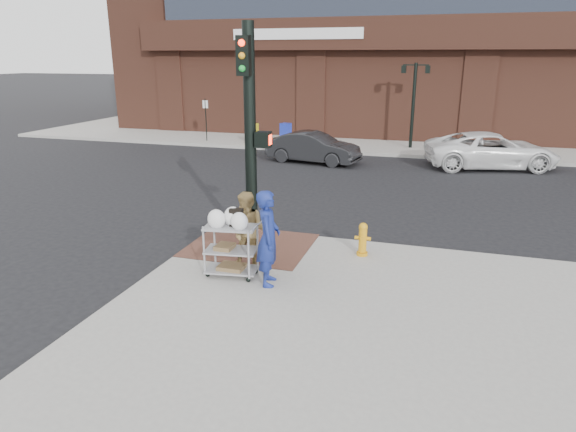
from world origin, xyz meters
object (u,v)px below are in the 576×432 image
(utility_cart, at_px, (231,246))
(fire_hydrant, at_px, (363,239))
(traffic_signal_pole, at_px, (251,133))
(woman_blue, at_px, (268,238))
(sedan_dark, at_px, (313,148))
(minivan_white, at_px, (491,150))
(pedestrian_tan, at_px, (248,231))
(lamp_post, at_px, (414,96))

(utility_cart, height_order, fire_hydrant, utility_cart)
(traffic_signal_pole, height_order, woman_blue, traffic_signal_pole)
(sedan_dark, height_order, fire_hydrant, sedan_dark)
(utility_cart, xyz_separation_m, fire_hydrant, (2.37, 1.89, -0.26))
(sedan_dark, relative_size, minivan_white, 0.77)
(pedestrian_tan, height_order, fire_hydrant, pedestrian_tan)
(utility_cart, bearing_deg, minivan_white, 66.82)
(lamp_post, distance_m, minivan_white, 5.13)
(lamp_post, bearing_deg, traffic_signal_pole, -99.24)
(pedestrian_tan, bearing_deg, sedan_dark, 93.28)
(lamp_post, xyz_separation_m, fire_hydrant, (0.04, -14.94, -2.08))
(traffic_signal_pole, bearing_deg, utility_cart, -84.92)
(lamp_post, distance_m, utility_cart, 17.09)
(lamp_post, relative_size, pedestrian_tan, 2.42)
(sedan_dark, distance_m, utility_cart, 12.58)
(pedestrian_tan, distance_m, fire_hydrant, 2.64)
(traffic_signal_pole, relative_size, pedestrian_tan, 3.02)
(woman_blue, distance_m, pedestrian_tan, 0.89)
(traffic_signal_pole, height_order, minivan_white, traffic_signal_pole)
(lamp_post, distance_m, sedan_dark, 6.10)
(sedan_dark, height_order, minivan_white, minivan_white)
(woman_blue, relative_size, fire_hydrant, 2.48)
(traffic_signal_pole, relative_size, minivan_white, 0.95)
(lamp_post, xyz_separation_m, pedestrian_tan, (-2.13, -16.38, -1.64))
(pedestrian_tan, bearing_deg, woman_blue, -47.68)
(pedestrian_tan, distance_m, minivan_white, 14.27)
(utility_cart, bearing_deg, fire_hydrant, 38.52)
(pedestrian_tan, relative_size, fire_hydrant, 2.17)
(lamp_post, relative_size, traffic_signal_pole, 0.80)
(sedan_dark, xyz_separation_m, utility_cart, (1.49, -12.50, 0.13))
(lamp_post, relative_size, sedan_dark, 0.99)
(minivan_white, bearing_deg, woman_blue, 145.80)
(traffic_signal_pole, bearing_deg, lamp_post, 80.76)
(traffic_signal_pole, distance_m, fire_hydrant, 3.41)
(traffic_signal_pole, bearing_deg, pedestrian_tan, -73.19)
(utility_cart, bearing_deg, lamp_post, 82.11)
(sedan_dark, distance_m, fire_hydrant, 11.29)
(pedestrian_tan, xyz_separation_m, minivan_white, (5.60, 13.12, -0.24))
(woman_blue, xyz_separation_m, utility_cart, (-0.85, 0.15, -0.30))
(lamp_post, xyz_separation_m, minivan_white, (3.48, -3.26, -1.89))
(traffic_signal_pole, xyz_separation_m, fire_hydrant, (2.52, 0.28, -2.29))
(woman_blue, height_order, utility_cart, woman_blue)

